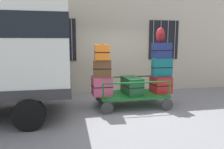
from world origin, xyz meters
TOP-DOWN VIEW (x-y plane):
  - ground_plane at (0.00, 0.00)m, footprint 40.00×40.00m
  - building_wall at (0.00, 2.21)m, footprint 12.00×0.37m
  - luggage_cart at (0.36, 0.12)m, footprint 2.05×1.25m
  - cart_railing at (0.36, 0.12)m, footprint 1.95×1.11m
  - suitcase_left_bottom at (-0.55, 0.12)m, footprint 0.59×0.57m
  - suitcase_left_middle at (-0.55, 0.08)m, footprint 0.55×0.58m
  - suitcase_left_top at (-0.55, 0.09)m, footprint 0.44×0.72m
  - suitcase_midleft_bottom at (0.36, 0.15)m, footprint 0.53×0.88m
  - suitcase_center_bottom at (1.28, 0.12)m, footprint 0.57×0.60m
  - suitcase_center_middle at (1.28, 0.08)m, footprint 0.60×0.27m
  - suitcase_center_top at (1.28, 0.14)m, footprint 0.54×0.42m
  - backpack at (1.23, 0.15)m, footprint 0.27×0.22m

SIDE VIEW (x-z plane):
  - ground_plane at x=0.00m, z-range 0.00..0.00m
  - luggage_cart at x=0.36m, z-range 0.13..0.51m
  - suitcase_midleft_bottom at x=0.36m, z-range 0.38..0.88m
  - suitcase_center_bottom at x=1.28m, z-range 0.38..0.88m
  - suitcase_left_bottom at x=-0.55m, z-range 0.38..0.94m
  - cart_railing at x=0.36m, z-range 0.52..0.98m
  - suitcase_center_middle at x=1.28m, z-range 0.88..1.44m
  - suitcase_left_middle at x=-0.55m, z-range 0.94..1.43m
  - suitcase_left_top at x=-0.55m, z-range 1.43..1.85m
  - suitcase_center_top at x=1.28m, z-range 1.44..1.90m
  - backpack at x=1.23m, z-range 1.90..2.34m
  - building_wall at x=0.00m, z-range 0.00..5.00m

